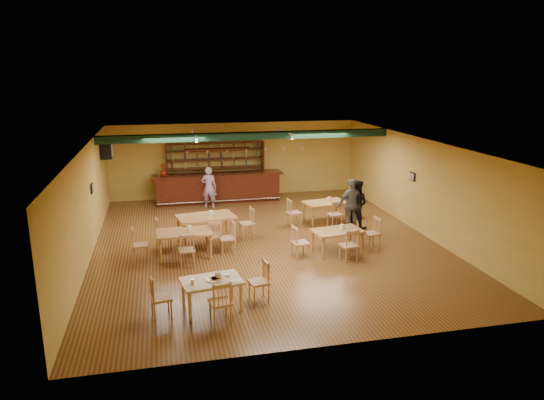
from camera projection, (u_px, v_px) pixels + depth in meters
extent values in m
plane|color=#4F2F16|center=(266.00, 242.00, 15.11)|extent=(12.00, 12.00, 0.00)
cube|color=black|center=(249.00, 136.00, 17.03)|extent=(10.00, 0.30, 0.25)
cube|color=silver|center=(194.00, 133.00, 17.20)|extent=(0.05, 2.50, 0.05)
cube|color=silver|center=(284.00, 131.00, 17.88)|extent=(0.05, 2.50, 0.05)
cube|color=silver|center=(107.00, 150.00, 17.47)|extent=(0.34, 0.70, 0.48)
cube|color=black|center=(92.00, 188.00, 14.58)|extent=(0.04, 0.34, 0.28)
cube|color=black|center=(412.00, 176.00, 16.20)|extent=(0.04, 0.34, 0.28)
cube|color=#37150B|center=(218.00, 188.00, 19.66)|extent=(5.06, 0.85, 1.13)
cube|color=#37150B|center=(216.00, 170.00, 20.11)|extent=(3.92, 0.40, 2.28)
imported|color=#99210E|center=(163.00, 170.00, 19.02)|extent=(0.33, 0.33, 0.46)
cube|color=#AD773D|center=(206.00, 229.00, 14.98)|extent=(1.82, 1.28, 0.84)
cube|color=#AD773D|center=(325.00, 212.00, 17.04)|extent=(1.55, 1.09, 0.71)
cube|color=#AD773D|center=(185.00, 244.00, 13.84)|extent=(1.52, 0.94, 0.75)
cube|color=#AD773D|center=(337.00, 242.00, 14.13)|extent=(1.48, 1.02, 0.69)
cube|color=beige|center=(212.00, 294.00, 10.81)|extent=(1.39, 1.01, 0.68)
cylinder|color=silver|center=(216.00, 279.00, 10.75)|extent=(0.52, 0.52, 0.01)
cylinder|color=#EAE5C6|center=(193.00, 282.00, 10.50)|extent=(0.08, 0.08, 0.11)
cube|color=white|center=(225.00, 275.00, 10.96)|extent=(0.20, 0.16, 0.03)
cube|color=silver|center=(222.00, 277.00, 10.82)|extent=(0.32, 0.10, 0.00)
cylinder|color=white|center=(236.00, 281.00, 10.66)|extent=(0.25, 0.25, 0.01)
imported|color=#984EAA|center=(209.00, 187.00, 18.73)|extent=(0.66, 0.54, 1.57)
imported|color=black|center=(356.00, 204.00, 16.34)|extent=(0.98, 0.99, 1.61)
imported|color=slate|center=(352.00, 204.00, 16.15)|extent=(1.04, 0.57, 1.68)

